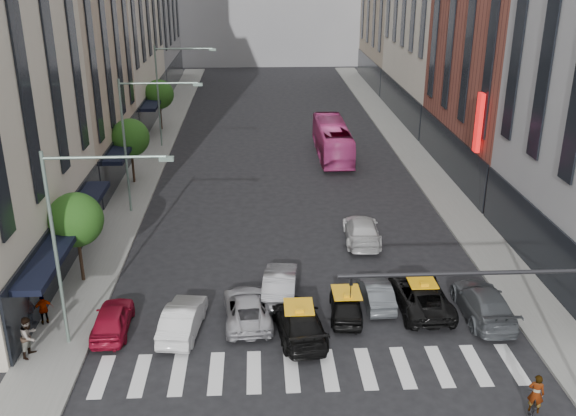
{
  "coord_description": "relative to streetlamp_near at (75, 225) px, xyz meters",
  "views": [
    {
      "loc": [
        -2.3,
        -21.29,
        16.56
      ],
      "look_at": [
        -0.7,
        10.23,
        4.0
      ],
      "focal_mm": 40.0,
      "sensor_mm": 36.0,
      "label": 1
    }
  ],
  "objects": [
    {
      "name": "car_row2_right",
      "position": [
        14.1,
        10.51,
        -5.17
      ],
      "size": [
        2.36,
        5.2,
        1.48
      ],
      "primitive_type": "imported",
      "rotation": [
        0.0,
        0.0,
        3.08
      ],
      "color": "silver",
      "rests_on": "ground"
    },
    {
      "name": "taxi_left",
      "position": [
        9.53,
        0.27,
        -5.17
      ],
      "size": [
        2.7,
        5.3,
        1.47
      ],
      "primitive_type": "imported",
      "rotation": [
        0.0,
        0.0,
        3.27
      ],
      "color": "black",
      "rests_on": "ground"
    },
    {
      "name": "tree_far",
      "position": [
        -1.76,
        38.0,
        -2.25
      ],
      "size": [
        2.88,
        2.88,
        4.95
      ],
      "color": "black",
      "rests_on": "sidewalk_left"
    },
    {
      "name": "building_left_b",
      "position": [
        -6.96,
        24.0,
        6.1
      ],
      "size": [
        8.0,
        16.0,
        24.0
      ],
      "primitive_type": "cube",
      "color": "tan",
      "rests_on": "ground"
    },
    {
      "name": "taxi_center",
      "position": [
        11.94,
        1.77,
        -5.25
      ],
      "size": [
        1.87,
        3.96,
        1.31
      ],
      "primitive_type": "imported",
      "rotation": [
        0.0,
        0.0,
        3.06
      ],
      "color": "black",
      "rests_on": "ground"
    },
    {
      "name": "building_right_b",
      "position": [
        27.04,
        23.0,
        7.1
      ],
      "size": [
        8.0,
        18.0,
        26.0
      ],
      "primitive_type": "cube",
      "color": "brown",
      "rests_on": "ground"
    },
    {
      "name": "taxi_right",
      "position": [
        15.77,
        2.41,
        -5.17
      ],
      "size": [
        2.56,
        5.34,
        1.47
      ],
      "primitive_type": "imported",
      "rotation": [
        0.0,
        0.0,
        3.16
      ],
      "color": "black",
      "rests_on": "ground"
    },
    {
      "name": "streetlamp_near",
      "position": [
        0.0,
        0.0,
        0.0
      ],
      "size": [
        5.38,
        0.25,
        9.0
      ],
      "color": "gray",
      "rests_on": "sidewalk_left"
    },
    {
      "name": "pedestrian_far",
      "position": [
        -2.48,
        1.64,
        -4.98
      ],
      "size": [
        0.98,
        0.73,
        1.55
      ],
      "primitive_type": "imported",
      "rotation": [
        0.0,
        0.0,
        3.58
      ],
      "color": "gray",
      "rests_on": "sidewalk_left"
    },
    {
      "name": "car_grey_mid",
      "position": [
        13.63,
        2.92,
        -5.27
      ],
      "size": [
        1.45,
        3.86,
        1.26
      ],
      "primitive_type": "imported",
      "rotation": [
        0.0,
        0.0,
        3.17
      ],
      "color": "#44494D",
      "rests_on": "ground"
    },
    {
      "name": "car_row2_left",
      "position": [
        8.81,
        3.84,
        -5.13
      ],
      "size": [
        2.07,
        4.81,
        1.54
      ],
      "primitive_type": "imported",
      "rotation": [
        0.0,
        0.0,
        3.05
      ],
      "color": "#929397",
      "rests_on": "ground"
    },
    {
      "name": "car_grey_curb",
      "position": [
        18.62,
        1.43,
        -5.14
      ],
      "size": [
        2.18,
        5.26,
        1.52
      ],
      "primitive_type": "imported",
      "rotation": [
        0.0,
        0.0,
        3.13
      ],
      "color": "#464A4E",
      "rests_on": "ground"
    },
    {
      "name": "sidewalk_right",
      "position": [
        21.54,
        26.0,
        -5.83
      ],
      "size": [
        3.0,
        96.0,
        0.15
      ],
      "primitive_type": "cube",
      "color": "slate",
      "rests_on": "ground"
    },
    {
      "name": "tree_near",
      "position": [
        -1.76,
        6.0,
        -2.25
      ],
      "size": [
        2.88,
        2.88,
        4.95
      ],
      "color": "black",
      "rests_on": "sidewalk_left"
    },
    {
      "name": "streetlamp_far",
      "position": [
        0.0,
        32.0,
        0.0
      ],
      "size": [
        5.38,
        0.25,
        9.0
      ],
      "color": "gray",
      "rests_on": "sidewalk_left"
    },
    {
      "name": "motorcycle",
      "position": [
        18.13,
        -5.86,
        -5.47
      ],
      "size": [
        1.21,
        1.74,
        0.87
      ],
      "primitive_type": "imported",
      "rotation": [
        0.0,
        0.0,
        2.71
      ],
      "color": "black",
      "rests_on": "ground"
    },
    {
      "name": "bus",
      "position": [
        14.32,
        28.34,
        -4.4
      ],
      "size": [
        2.53,
        10.8,
        3.01
      ],
      "primitive_type": "imported",
      "rotation": [
        0.0,
        0.0,
        3.14
      ],
      "color": "#BA3679",
      "rests_on": "ground"
    },
    {
      "name": "tree_mid",
      "position": [
        -1.76,
        22.0,
        -2.25
      ],
      "size": [
        2.88,
        2.88,
        4.95
      ],
      "color": "black",
      "rests_on": "sidewalk_left"
    },
    {
      "name": "ground",
      "position": [
        10.04,
        -4.0,
        -5.9
      ],
      "size": [
        160.0,
        160.0,
        0.0
      ],
      "primitive_type": "plane",
      "color": "black",
      "rests_on": "ground"
    },
    {
      "name": "pedestrian_near",
      "position": [
        -2.29,
        -0.99,
        -4.81
      ],
      "size": [
        0.92,
        1.07,
        1.89
      ],
      "primitive_type": "imported",
      "rotation": [
        0.0,
        0.0,
        1.32
      ],
      "color": "gray",
      "rests_on": "sidewalk_left"
    },
    {
      "name": "rider",
      "position": [
        18.13,
        -5.86,
        -4.21
      ],
      "size": [
        0.71,
        0.61,
        1.65
      ],
      "primitive_type": "imported",
      "rotation": [
        0.0,
        0.0,
        2.71
      ],
      "color": "gray",
      "rests_on": "motorcycle"
    },
    {
      "name": "car_white_front",
      "position": [
        4.14,
        0.78,
        -5.18
      ],
      "size": [
        2.07,
        4.53,
        1.44
      ],
      "primitive_type": "imported",
      "rotation": [
        0.0,
        0.0,
        3.01
      ],
      "color": "silver",
      "rests_on": "ground"
    },
    {
      "name": "streetlamp_mid",
      "position": [
        0.0,
        16.0,
        0.0
      ],
      "size": [
        5.38,
        0.25,
        9.0
      ],
      "color": "gray",
      "rests_on": "sidewalk_left"
    },
    {
      "name": "liberty_sign",
      "position": [
        22.64,
        16.0,
        0.1
      ],
      "size": [
        0.3,
        0.7,
        4.0
      ],
      "color": "red",
      "rests_on": "ground"
    },
    {
      "name": "traffic_signal",
      "position": [
        17.74,
        -5.0,
        -1.43
      ],
      "size": [
        10.1,
        0.2,
        6.0
      ],
      "color": "black",
      "rests_on": "ground"
    },
    {
      "name": "sidewalk_left",
      "position": [
        -1.46,
        26.0,
        -5.83
      ],
      "size": [
        3.0,
        96.0,
        0.15
      ],
      "primitive_type": "cube",
      "color": "slate",
      "rests_on": "ground"
    },
    {
      "name": "car_red",
      "position": [
        0.84,
        0.98,
        -5.22
      ],
      "size": [
        1.7,
        4.05,
        1.37
      ],
      "primitive_type": "imported",
      "rotation": [
        0.0,
        0.0,
        3.16
      ],
      "color": "maroon",
      "rests_on": "ground"
    },
    {
      "name": "car_silver",
      "position": [
        7.14,
        1.71,
        -5.24
      ],
      "size": [
        2.54,
        4.93,
        1.33
      ],
      "primitive_type": "imported",
      "rotation": [
        0.0,
        0.0,
        3.21
      ],
      "color": "#A7A6AC",
      "rests_on": "ground"
    }
  ]
}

